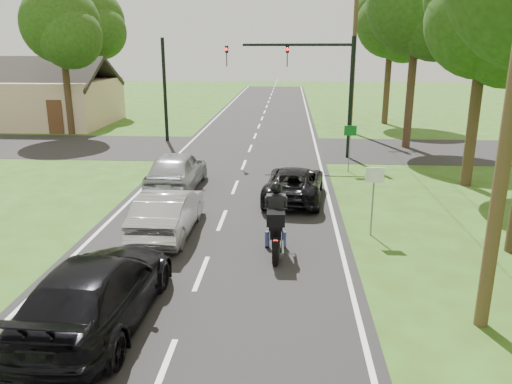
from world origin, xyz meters
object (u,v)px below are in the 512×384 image
dark_suv (294,183)px  traffic_signal (314,75)px  silver_sedan (168,212)px  sign_white (374,185)px  silver_suv (177,170)px  dark_car_behind (97,291)px  utility_pole_far (354,53)px  motorcycle_rider (276,226)px  sign_green (350,137)px

dark_suv → traffic_signal: 8.27m
silver_sedan → sign_white: (6.17, 0.27, 0.89)m
silver_suv → dark_car_behind: (0.59, -10.11, -0.04)m
utility_pole_far → dark_car_behind: bearing=-107.9°
silver_sedan → utility_pole_far: size_ratio=0.42×
motorcycle_rider → traffic_signal: size_ratio=0.37×
silver_sedan → sign_white: 6.24m
dark_car_behind → traffic_signal: bearing=-105.5°
silver_suv → dark_car_behind: 10.13m
traffic_signal → sign_white: bearing=-83.0°
traffic_signal → utility_pole_far: utility_pole_far is taller
motorcycle_rider → traffic_signal: traffic_signal is taller
dark_car_behind → utility_pole_far: 26.10m
dark_suv → utility_pole_far: 16.50m
motorcycle_rider → silver_sedan: bearing=157.3°
motorcycle_rider → dark_suv: (0.55, 5.15, -0.18)m
silver_suv → sign_white: size_ratio=2.16×
silver_sedan → traffic_signal: size_ratio=0.66×
silver_sedan → motorcycle_rider: bearing=159.1°
dark_suv → silver_suv: 4.79m
sign_white → traffic_signal: bearing=97.0°
motorcycle_rider → silver_suv: 7.44m
dark_suv → motorcycle_rider: bearing=89.1°
motorcycle_rider → dark_car_behind: motorcycle_rider is taller
silver_sedan → traffic_signal: bearing=-112.7°
dark_car_behind → traffic_signal: (5.03, 16.50, 3.38)m
dark_car_behind → silver_sedan: bearing=-91.0°
silver_sedan → traffic_signal: traffic_signal is taller
sign_white → sign_green: (0.20, 8.00, 0.00)m
motorcycle_rider → silver_sedan: size_ratio=0.56×
silver_suv → sign_green: bearing=-154.2°
traffic_signal → utility_pole_far: (2.86, 8.00, 0.95)m
silver_suv → silver_sedan: bearing=100.1°
utility_pole_far → silver_suv: bearing=-120.5°
dark_suv → utility_pole_far: utility_pole_far is taller
dark_car_behind → sign_white: 8.46m
silver_sedan → silver_suv: size_ratio=0.92×
silver_sedan → silver_suv: silver_suv is taller
motorcycle_rider → silver_suv: size_ratio=0.52×
silver_sedan → utility_pole_far: (7.67, 19.29, 4.38)m
sign_white → sign_green: bearing=88.6°
traffic_signal → sign_green: bearing=-62.6°
traffic_signal → silver_suv: bearing=-131.4°
silver_suv → utility_pole_far: (8.48, 14.39, 4.29)m
silver_suv → traffic_signal: (5.62, 6.39, 3.34)m
sign_white → sign_green: size_ratio=1.00×
dark_car_behind → sign_green: bearing=-114.6°
utility_pole_far → motorcycle_rider: bearing=-102.0°
silver_sedan → sign_green: size_ratio=1.98×
sign_white → utility_pole_far: bearing=85.5°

